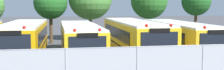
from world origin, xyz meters
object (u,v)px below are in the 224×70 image
object	(u,v)px
tree_2	(51,3)
school_bus_4	(179,37)
school_bus_3	(133,37)
school_bus_1	(25,39)
school_bus_2	(79,39)
tree_4	(149,0)
tree_5	(197,2)

from	to	relation	value
tree_2	school_bus_4	bearing A→B (deg)	-38.82
school_bus_3	tree_2	size ratio (longest dim) A/B	2.03
school_bus_3	school_bus_1	bearing A→B (deg)	-1.75
school_bus_3	tree_2	world-z (taller)	tree_2
school_bus_2	tree_2	bearing A→B (deg)	-75.70
school_bus_2	tree_4	size ratio (longest dim) A/B	1.75
tree_5	school_bus_3	bearing A→B (deg)	-133.55
school_bus_1	school_bus_3	bearing A→B (deg)	178.96
school_bus_1	tree_5	xyz separation A→B (m)	(17.95, 10.64, 2.78)
school_bus_4	school_bus_3	bearing A→B (deg)	7.49
school_bus_2	tree_4	distance (m)	14.23
school_bus_2	tree_5	bearing A→B (deg)	-144.74
tree_4	school_bus_4	bearing A→B (deg)	-94.92
tree_5	tree_4	bearing A→B (deg)	175.81
school_bus_1	tree_5	world-z (taller)	tree_5
school_bus_1	tree_4	distance (m)	16.82
school_bus_1	tree_4	size ratio (longest dim) A/B	1.66
school_bus_3	tree_2	bearing A→B (deg)	-54.19
school_bus_2	school_bus_3	distance (m)	3.91
school_bus_3	tree_5	world-z (taller)	tree_5
school_bus_3	tree_2	distance (m)	10.77
tree_2	tree_5	world-z (taller)	tree_5
school_bus_3	school_bus_4	world-z (taller)	school_bus_3
school_bus_3	tree_5	bearing A→B (deg)	-134.12
tree_2	tree_4	size ratio (longest dim) A/B	0.89
tree_4	tree_5	bearing A→B (deg)	-4.19
tree_5	school_bus_1	bearing A→B (deg)	-149.35
tree_2	tree_5	xyz separation A→B (m)	(16.48, 2.37, 0.24)
tree_2	tree_4	xyz separation A→B (m)	(10.86, 2.78, 0.40)
school_bus_3	school_bus_4	size ratio (longest dim) A/B	1.00
school_bus_4	tree_5	size ratio (longest dim) A/B	1.96
school_bus_2	tree_2	distance (m)	8.91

